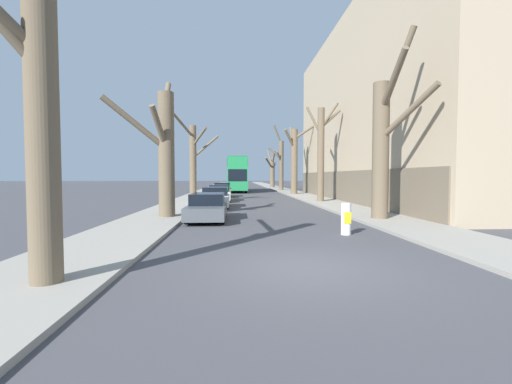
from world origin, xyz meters
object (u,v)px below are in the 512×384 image
Objects in this scene: street_tree_right_2 at (294,159)px; parked_car_3 at (222,190)px; street_tree_right_1 at (321,152)px; parked_car_2 at (220,194)px; street_tree_right_0 at (383,142)px; double_decker_bus at (237,173)px; street_tree_left_2 at (193,160)px; parked_car_1 at (216,198)px; street_tree_left_1 at (164,151)px; street_tree_right_3 at (281,164)px; street_tree_left_0 at (32,71)px; traffic_bollard at (346,219)px; street_tree_right_4 at (272,171)px; parked_car_0 at (207,207)px.

parked_car_3 is at bearing -155.94° from street_tree_right_2.
parked_car_2 is at bearing 166.24° from street_tree_right_1.
street_tree_right_0 reaches higher than double_decker_bus.
street_tree_left_2 reaches higher than parked_car_1.
parked_car_1 is at bearing -90.00° from parked_car_3.
double_decker_bus is at bearing 82.61° from parked_car_3.
street_tree_left_1 is at bearing -115.26° from street_tree_right_2.
parked_car_2 is at bearing -110.69° from street_tree_right_3.
street_tree_left_0 is 9.95m from traffic_bollard.
parked_car_1 is 11.78m from parked_car_3.
street_tree_right_4 is 6.20× the size of traffic_bollard.
double_decker_bus is at bearing 126.73° from street_tree_right_2.
street_tree_left_2 is 15.96m from street_tree_right_0.
street_tree_left_1 is at bearing -100.14° from parked_car_2.
street_tree_right_1 is 21.18m from double_decker_bus.
parked_car_2 is 3.60× the size of traffic_bollard.
street_tree_right_4 is 50.32m from traffic_bollard.
street_tree_left_1 is 9.33m from traffic_bollard.
street_tree_left_1 is 1.00× the size of street_tree_right_4.
street_tree_right_2 is at bearing 24.06° from parked_car_3.
street_tree_right_2 is 17.62m from parked_car_1.
street_tree_right_2 is 23.53m from parked_car_0.
street_tree_right_2 is 0.86× the size of street_tree_right_3.
street_tree_right_2 is at bearing 72.15° from street_tree_left_0.
street_tree_right_4 is at bearing 89.79° from street_tree_right_3.
parked_car_1 is 12.19m from traffic_bollard.
parked_car_0 is (2.11, -0.52, -2.71)m from street_tree_left_1.
parked_car_0 is 6.92m from traffic_bollard.
street_tree_left_1 is at bearing 89.06° from street_tree_left_0.
street_tree_left_2 is 0.85× the size of street_tree_right_2.
double_decker_bus is at bearing -112.65° from street_tree_right_4.
street_tree_right_3 is at bearing 23.98° from double_decker_bus.
parked_car_0 is (-8.18, 0.90, -3.04)m from street_tree_right_0.
street_tree_left_0 is at bearing -95.85° from parked_car_2.
street_tree_right_2 is at bearing 46.42° from street_tree_left_2.
street_tree_right_2 is at bearing 62.57° from parked_car_1.
street_tree_left_1 is at bearing -90.32° from street_tree_left_2.
parked_car_0 is at bearing -79.78° from street_tree_left_2.
double_decker_bus is at bearing 84.55° from street_tree_left_0.
parked_car_1 is at bearing 90.00° from parked_car_0.
parked_car_3 reaches higher than parked_car_1.
street_tree_left_1 is 0.60× the size of double_decker_bus.
street_tree_right_1 is at bearing -89.55° from street_tree_right_3.
street_tree_right_4 is at bearing 90.22° from street_tree_right_1.
traffic_bollard is at bearing -93.97° from street_tree_right_3.
street_tree_right_0 is (10.28, -1.42, 0.33)m from street_tree_left_1.
street_tree_right_1 reaches higher than double_decker_bus.
double_decker_bus reaches higher than traffic_bollard.
parked_car_1 is (-8.18, 7.43, -3.00)m from street_tree_right_0.
parked_car_2 is at bearing 84.15° from street_tree_left_0.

